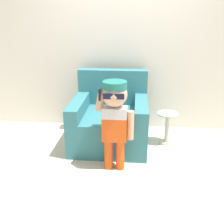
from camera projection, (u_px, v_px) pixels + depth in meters
name	position (u px, v px, depth m)	size (l,w,h in m)	color
ground_plane	(119.00, 149.00, 3.58)	(10.00, 10.00, 0.00)	beige
wall_back	(123.00, 45.00, 3.91)	(10.00, 0.05, 2.60)	silver
armchair	(110.00, 120.00, 3.68)	(1.02, 1.03, 0.97)	teal
person_child	(115.00, 113.00, 2.88)	(0.43, 0.32, 1.06)	#E05119
side_table	(167.00, 125.00, 3.65)	(0.29, 0.29, 0.45)	beige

